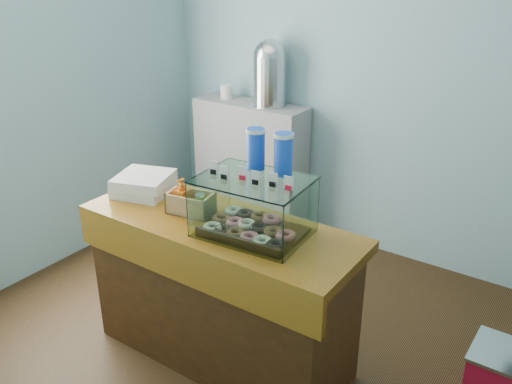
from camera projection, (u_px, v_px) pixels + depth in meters
The scene contains 8 objects.
ground at pixel (247, 332), 3.49m from camera, with size 3.50×3.50×0.00m, color black.
room_shell at pixel (250, 66), 2.80m from camera, with size 3.54×3.04×2.82m.
counter at pixel (221, 291), 3.12m from camera, with size 1.60×0.60×0.90m.
back_shelf at pixel (251, 164), 4.73m from camera, with size 1.00×0.32×1.10m, color gray.
display_case at pixel (256, 203), 2.78m from camera, with size 0.59×0.45×0.52m.
condiment_crate at pixel (189, 201), 3.03m from camera, with size 0.27×0.20×0.20m.
pastry_boxes at pixel (144, 184), 3.27m from camera, with size 0.40×0.39×0.12m.
coffee_urn at pixel (270, 71), 4.31m from camera, with size 0.29×0.29×0.54m.
Camera 1 is at (1.66, -2.30, 2.23)m, focal length 38.00 mm.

